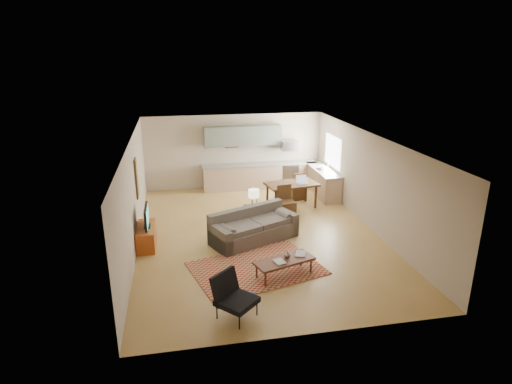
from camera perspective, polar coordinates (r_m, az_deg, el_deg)
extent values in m
plane|color=#AB8444|center=(11.98, 0.27, -5.67)|extent=(9.00, 9.00, 0.00)
plane|color=white|center=(11.15, 0.29, 7.09)|extent=(9.00, 9.00, 0.00)
plane|color=#B5A48F|center=(15.77, -2.89, 5.44)|extent=(6.50, 0.00, 6.50)
plane|color=#B5A48F|center=(7.47, 7.07, -10.03)|extent=(6.50, 0.00, 6.50)
plane|color=#B5A48F|center=(11.35, -16.03, -0.49)|extent=(0.00, 9.00, 9.00)
plane|color=#B5A48F|center=(12.51, 15.06, 1.33)|extent=(0.00, 9.00, 9.00)
cube|color=#A5A8AD|center=(16.09, 4.39, 2.35)|extent=(0.62, 0.62, 0.90)
cube|color=#A5A8AD|center=(15.84, 4.47, 6.20)|extent=(0.62, 0.40, 0.35)
cube|color=slate|center=(15.53, -1.73, 7.51)|extent=(2.80, 0.34, 0.70)
cube|color=white|center=(15.11, 10.20, 5.36)|extent=(0.02, 1.40, 1.05)
cube|color=maroon|center=(10.21, 0.06, -10.12)|extent=(3.33, 2.71, 0.02)
imported|color=maroon|center=(9.57, 2.58, -9.42)|extent=(0.38, 0.41, 0.03)
imported|color=navy|center=(10.02, 5.32, -8.16)|extent=(0.46, 0.48, 0.02)
imported|color=black|center=(9.81, 4.17, -8.29)|extent=(0.19, 0.19, 0.16)
imported|color=beige|center=(14.95, 8.86, 3.19)|extent=(0.11, 0.11, 0.19)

